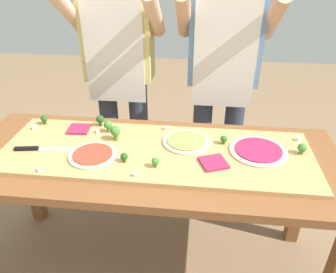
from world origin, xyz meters
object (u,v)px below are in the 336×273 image
object	(u,v)px
broccoli_floret_center_left	(224,139)
cook_left	(119,63)
broccoli_floret_back_right	(44,119)
broccoli_floret_front_left	(115,132)
broccoli_floret_back_left	(108,125)
broccoli_floret_front_right	(100,120)
pizza_whole_tomato_red	(93,155)
cheese_crumble_c	(135,175)
cook_right	(223,66)
pizza_slice_near_left	(214,163)
pizza_slice_far_right	(79,129)
cheese_crumble_e	(34,128)
broccoli_floret_center_right	(124,157)
chefs_knife	(36,149)
broccoli_floret_front_mid	(302,148)
pizza_whole_beet_magenta	(258,151)
cheese_crumble_d	(98,131)
prep_table	(151,173)
cheese_crumble_f	(298,139)
cheese_crumble_a	(166,128)
cheese_crumble_b	(39,170)
pizza_whole_pesto_green	(186,141)
broccoli_floret_back_mid	(155,162)

from	to	relation	value
broccoli_floret_center_left	cook_left	xyz separation A→B (m)	(-0.62, 0.50, 0.20)
broccoli_floret_back_right	broccoli_floret_front_left	size ratio (longest dim) A/B	0.67
broccoli_floret_back_left	broccoli_floret_front_right	bearing A→B (deg)	134.89
broccoli_floret_front_right	pizza_whole_tomato_red	bearing A→B (deg)	-80.12
cheese_crumble_c	cook_right	world-z (taller)	cook_right
pizza_slice_near_left	pizza_slice_far_right	distance (m)	0.73
cheese_crumble_e	pizza_slice_near_left	bearing A→B (deg)	-12.73
broccoli_floret_back_left	broccoli_floret_center_right	bearing A→B (deg)	-60.92
cheese_crumble_c	cook_left	distance (m)	0.87
chefs_knife	broccoli_floret_front_mid	size ratio (longest dim) A/B	5.14
broccoli_floret_back_left	pizza_whole_beet_magenta	bearing A→B (deg)	-8.14
broccoli_floret_center_left	cook_left	world-z (taller)	cook_left
broccoli_floret_front_left	cheese_crumble_d	world-z (taller)	broccoli_floret_front_left
pizza_slice_far_right	prep_table	bearing A→B (deg)	-21.98
pizza_slice_near_left	cheese_crumble_f	xyz separation A→B (m)	(0.41, 0.25, 0.00)
cheese_crumble_c	cook_left	world-z (taller)	cook_left
pizza_slice_near_left	pizza_slice_far_right	bearing A→B (deg)	161.85
cheese_crumble_a	cheese_crumble_d	world-z (taller)	cheese_crumble_a
cheese_crumble_b	pizza_slice_near_left	bearing A→B (deg)	10.76
pizza_whole_beet_magenta	cheese_crumble_e	world-z (taller)	cheese_crumble_e
pizza_whole_pesto_green	broccoli_floret_center_left	distance (m)	0.18
prep_table	pizza_whole_tomato_red	size ratio (longest dim) A/B	8.12
pizza_whole_pesto_green	cheese_crumble_c	bearing A→B (deg)	-123.71
pizza_slice_far_right	cheese_crumble_f	bearing A→B (deg)	1.11
cheese_crumble_f	cook_left	bearing A→B (deg)	156.48
broccoli_floret_front_right	chefs_knife	bearing A→B (deg)	-131.19
broccoli_floret_back_right	cheese_crumble_b	xyz separation A→B (m)	(0.16, -0.41, -0.02)
prep_table	cheese_crumble_e	world-z (taller)	cheese_crumble_e
pizza_slice_near_left	cheese_crumble_b	bearing A→B (deg)	-169.24
cheese_crumble_b	cheese_crumble_c	bearing A→B (deg)	1.80
cheese_crumble_d	cheese_crumble_f	world-z (taller)	cheese_crumble_f
broccoli_floret_center_left	broccoli_floret_back_right	bearing A→B (deg)	174.22
broccoli_floret_center_right	cheese_crumble_d	size ratio (longest dim) A/B	2.64
broccoli_floret_center_right	cheese_crumble_b	size ratio (longest dim) A/B	3.26
pizza_slice_far_right	cheese_crumble_b	xyz separation A→B (m)	(-0.04, -0.37, 0.00)
pizza_slice_near_left	broccoli_floret_back_right	distance (m)	0.94
broccoli_floret_front_right	pizza_slice_near_left	bearing A→B (deg)	-25.67
pizza_whole_pesto_green	cook_right	bearing A→B (deg)	71.31
pizza_slice_near_left	pizza_whole_beet_magenta	bearing A→B (deg)	29.88
pizza_slice_far_right	broccoli_floret_back_mid	distance (m)	0.52
pizza_slice_near_left	cheese_crumble_b	size ratio (longest dim) A/B	7.93
broccoli_floret_front_right	prep_table	bearing A→B (deg)	-35.96
pizza_whole_pesto_green	broccoli_floret_back_left	xyz separation A→B (m)	(-0.40, 0.06, 0.03)
pizza_whole_beet_magenta	broccoli_floret_front_right	xyz separation A→B (m)	(-0.80, 0.17, 0.03)
pizza_whole_pesto_green	broccoli_floret_back_right	xyz separation A→B (m)	(-0.77, 0.11, 0.02)
pizza_whole_tomato_red	cook_right	xyz separation A→B (m)	(0.59, 0.68, 0.21)
broccoli_floret_front_mid	broccoli_floret_back_right	distance (m)	1.31
cheese_crumble_b	cheese_crumble_c	distance (m)	0.41
broccoli_floret_back_right	broccoli_floret_center_right	xyz separation A→B (m)	(0.50, -0.30, -0.00)
pizza_whole_tomato_red	broccoli_floret_back_left	world-z (taller)	broccoli_floret_back_left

